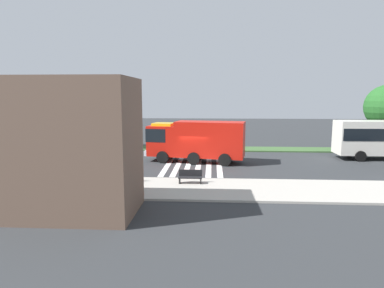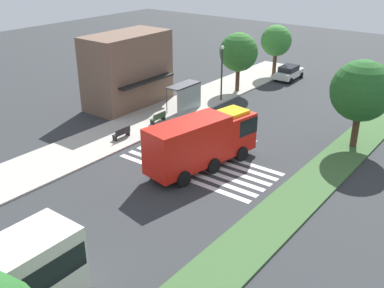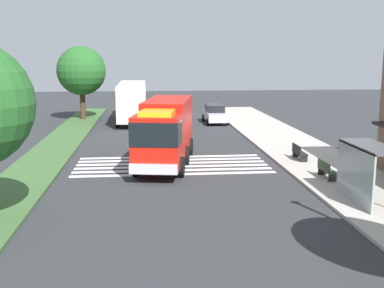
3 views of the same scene
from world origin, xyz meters
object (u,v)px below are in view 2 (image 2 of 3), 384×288
Objects in this scene: street_lamp at (222,68)px; sidewalk_tree_west at (239,52)px; sidewalk_tree_center at (276,41)px; bench_west_of_shelter at (122,133)px; bus_stop_shelter at (186,92)px; bench_near_shelter at (158,117)px; parked_car_mid at (289,72)px; fire_truck at (204,139)px; median_tree_west at (361,91)px.

street_lamp is 0.89× the size of sidewalk_tree_west.
street_lamp is 0.93× the size of sidewalk_tree_center.
sidewalk_tree_west is (16.66, -0.45, 3.65)m from bench_west_of_shelter.
street_lamp reaches higher than bench_west_of_shelter.
sidewalk_tree_west is (8.20, -0.45, 2.36)m from bus_stop_shelter.
sidewalk_tree_center is (20.43, -0.45, 3.54)m from bench_near_shelter.
parked_car_mid is 24.53m from bench_west_of_shelter.
fire_truck is at bearing -88.43° from bench_west_of_shelter.
sidewalk_tree_west is at bearing -3.14° from bus_stop_shelter.
bench_west_of_shelter is 18.69m from median_tree_west.
fire_truck is 2.09× the size of parked_car_mid.
bench_near_shelter is 0.29× the size of street_lamp.
sidewalk_tree_center is at bearing 1.93° from street_lamp.
bench_near_shelter is 16.77m from median_tree_west.
bench_near_shelter is 1.00× the size of bench_west_of_shelter.
bench_west_of_shelter is (-24.38, 2.65, -0.25)m from parked_car_mid.
sidewalk_tree_center is at bearing -1.27° from bench_near_shelter.
bus_stop_shelter is 2.19× the size of bench_west_of_shelter.
fire_truck is 1.71× the size of street_lamp.
bench_near_shelter is at bearing 109.43° from median_tree_west.
fire_truck is 2.65× the size of bus_stop_shelter.
sidewalk_tree_center reaches higher than bench_west_of_shelter.
sidewalk_tree_west reaches higher than street_lamp.
bus_stop_shelter is at bearing 169.03° from parked_car_mid.
parked_car_mid is at bearing 22.66° from fire_truck.
street_lamp is 3.77m from sidewalk_tree_west.
sidewalk_tree_west is (3.66, 0.40, 0.85)m from street_lamp.
bench_west_of_shelter is (-4.46, 0.00, 0.00)m from bench_near_shelter.
parked_car_mid is 11.80m from street_lamp.
bench_near_shelter is (-4.00, 0.00, -1.30)m from bus_stop_shelter.
median_tree_west is (-15.02, -14.91, 0.44)m from sidewalk_tree_center.
street_lamp is at bearing -178.07° from sidewalk_tree_center.
bench_west_of_shelter is 25.15m from sidewalk_tree_center.
bench_near_shelter and bench_west_of_shelter have the same top height.
parked_car_mid is at bearing -7.59° from bench_near_shelter.
street_lamp is (4.54, -0.85, 1.51)m from bus_stop_shelter.
street_lamp reaches higher than bus_stop_shelter.
parked_car_mid is at bearing -9.46° from bus_stop_shelter.
sidewalk_tree_center is at bearing 27.18° from fire_truck.
bus_stop_shelter is (-15.92, 2.65, 1.04)m from parked_car_mid.
bench_near_shelter is at bearing 0.00° from bench_west_of_shelter.
sidewalk_tree_center reaches higher than bus_stop_shelter.
fire_truck is 9.22m from bench_near_shelter.
bus_stop_shelter is at bearing -0.05° from bench_near_shelter.
sidewalk_tree_west reaches higher than sidewalk_tree_center.
sidewalk_tree_west is (-7.72, 2.20, 3.40)m from parked_car_mid.
bus_stop_shelter is at bearing 176.86° from sidewalk_tree_west.
bench_west_of_shelter is at bearing 172.27° from parked_car_mid.
street_lamp is (12.78, 7.20, 1.32)m from fire_truck.
bus_stop_shelter is 0.57× the size of sidewalk_tree_west.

